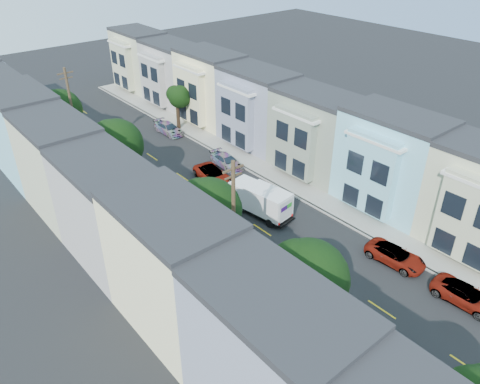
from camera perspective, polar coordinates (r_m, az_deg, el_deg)
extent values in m
plane|color=black|center=(36.30, 9.15, -8.83)|extent=(160.00, 160.00, 0.00)
cube|color=black|center=(45.48, -4.92, 0.41)|extent=(12.00, 70.00, 0.02)
cube|color=gray|center=(42.84, -11.51, -2.14)|extent=(0.30, 70.00, 0.15)
cube|color=gray|center=(48.67, 0.88, 2.78)|extent=(0.30, 70.00, 0.15)
cube|color=gray|center=(42.37, -13.03, -2.74)|extent=(2.60, 70.00, 0.15)
cube|color=gray|center=(49.43, 2.03, 3.23)|extent=(2.60, 70.00, 0.15)
cube|color=gold|center=(45.49, -4.92, 0.39)|extent=(0.12, 70.00, 0.01)
cube|color=gray|center=(41.25, -17.64, -4.64)|extent=(5.00, 70.00, 8.50)
cube|color=gray|center=(51.82, 5.18, 4.38)|extent=(5.00, 70.00, 8.50)
cylinder|color=black|center=(29.21, 7.25, -15.87)|extent=(0.44, 0.44, 3.57)
sphere|color=black|center=(27.01, 8.18, -10.54)|extent=(4.70, 4.70, 4.70)
cylinder|color=black|center=(34.46, -4.15, -7.21)|extent=(0.44, 0.44, 3.49)
sphere|color=black|center=(32.63, -3.94, -2.31)|extent=(4.70, 4.70, 4.70)
cylinder|color=black|center=(44.56, -14.61, 1.41)|extent=(0.44, 0.44, 3.61)
sphere|color=black|center=(43.14, -14.85, 5.53)|extent=(4.70, 4.70, 4.70)
cylinder|color=black|center=(56.00, -20.79, 6.21)|extent=(0.44, 0.44, 3.00)
sphere|color=black|center=(54.97, -21.09, 9.24)|extent=(4.61, 4.61, 4.61)
cylinder|color=black|center=(58.40, -7.55, 9.03)|extent=(0.44, 0.44, 3.09)
sphere|color=black|center=(57.69, -7.46, 11.42)|extent=(2.74, 2.74, 2.74)
cylinder|color=#42301E|center=(30.82, -0.77, -4.75)|extent=(0.26, 0.26, 10.00)
cube|color=#42301E|center=(28.40, -0.84, 2.83)|extent=(1.60, 0.12, 0.12)
cylinder|color=#42301E|center=(51.40, -19.61, 8.56)|extent=(0.26, 0.26, 10.00)
cube|color=#42301E|center=(49.99, -20.54, 13.43)|extent=(1.60, 0.12, 0.12)
cube|color=white|center=(40.14, 3.32, -1.22)|extent=(2.16, 3.87, 2.12)
cube|color=white|center=(41.98, 0.69, 0.25)|extent=(2.16, 1.80, 1.95)
cube|color=black|center=(41.26, 2.51, -2.14)|extent=(1.99, 5.56, 0.22)
cube|color=#2D0A51|center=(38.65, 4.93, -2.23)|extent=(0.81, 0.04, 0.40)
cube|color=#198C1E|center=(39.09, 5.69, -1.86)|extent=(0.63, 0.04, 0.40)
cylinder|color=black|center=(39.63, 3.27, -3.89)|extent=(0.25, 0.81, 0.81)
cylinder|color=black|center=(40.77, 5.28, -2.88)|extent=(0.25, 0.81, 0.81)
cylinder|color=black|center=(41.89, -0.09, -1.73)|extent=(0.25, 0.81, 0.81)
cylinder|color=black|center=(42.97, 1.91, -0.84)|extent=(0.25, 0.81, 0.81)
imported|color=black|center=(46.40, -3.32, 2.09)|extent=(2.87, 5.17, 1.37)
imported|color=black|center=(29.16, 17.21, -20.77)|extent=(1.98, 4.36, 1.37)
imported|color=#BCBDBD|center=(34.19, 1.11, -9.75)|extent=(1.82, 4.33, 1.38)
imported|color=#361103|center=(41.76, -9.15, -1.82)|extent=(1.53, 4.16, 1.38)
imported|color=#47494C|center=(35.92, 25.87, -11.30)|extent=(2.38, 4.72, 1.28)
imported|color=silver|center=(37.62, 18.41, -7.40)|extent=(2.47, 4.73, 1.27)
imported|color=black|center=(49.10, -1.61, 3.76)|extent=(1.93, 4.26, 1.26)
imported|color=#090836|center=(57.63, -8.70, 7.66)|extent=(1.95, 4.34, 1.28)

